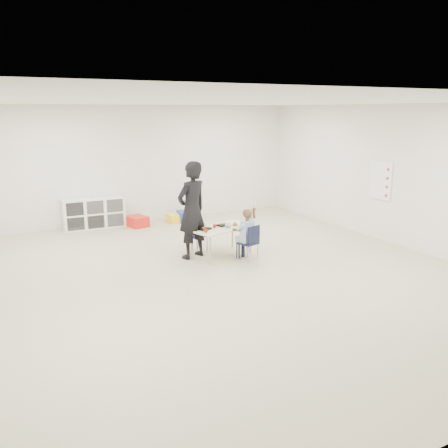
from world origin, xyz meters
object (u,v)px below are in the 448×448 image
table (222,241)px  child (248,232)px  cubby_shelf (94,213)px  adult (192,210)px  chair_near (248,242)px

table → child: bearing=-73.9°
table → cubby_shelf: 3.69m
cubby_shelf → adult: size_ratio=0.78×
child → cubby_shelf: child is taller
table → adult: adult is taller
table → chair_near: 0.54m
chair_near → cubby_shelf: cubby_shelf is taller
table → child: 0.59m
child → cubby_shelf: 4.22m
chair_near → child: size_ratio=0.63×
chair_near → adult: bearing=126.6°
table → chair_near: bearing=-73.9°
chair_near → child: 0.19m
table → chair_near: chair_near is taller
chair_near → cubby_shelf: (-1.99, 3.72, 0.02)m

